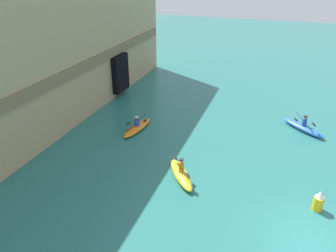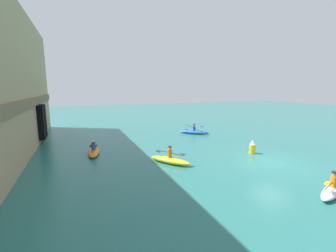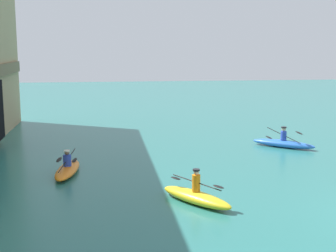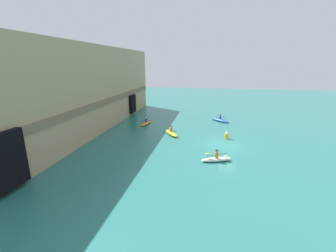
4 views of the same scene
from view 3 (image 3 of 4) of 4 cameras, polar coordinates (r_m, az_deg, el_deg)
kayak_yellow at (r=16.20m, az=3.44°, el=-8.55°), size 2.92×2.38×1.21m
kayak_blue at (r=25.69m, az=13.87°, el=-2.03°), size 2.76×3.04×1.11m
kayak_orange at (r=20.23m, az=-12.16°, el=-5.16°), size 3.33×1.21×1.03m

